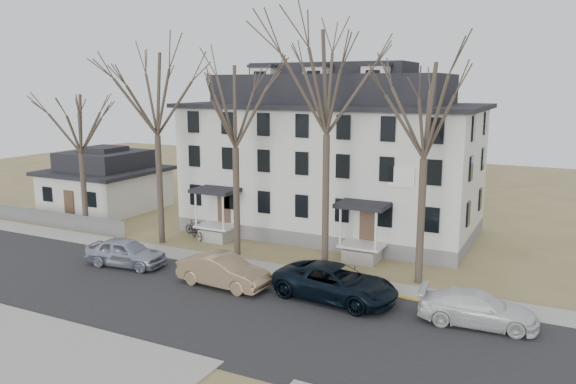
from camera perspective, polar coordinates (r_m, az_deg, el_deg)
The scene contains 18 objects.
ground at distance 25.62m, azimuth -7.22°, elevation -13.59°, with size 120.00×120.00×0.00m, color olive.
main_road at distance 27.16m, azimuth -4.82°, elevation -12.08°, with size 120.00×10.00×0.04m, color #27272A.
far_sidewalk at distance 32.08m, azimuth 0.83°, elevation -8.37°, with size 120.00×2.00×0.08m, color #A09F97.
yellow_curb at distance 29.56m, azimuth 8.95°, elevation -10.22°, with size 14.00×0.25×0.06m, color gold.
boarding_house at distance 40.53m, azimuth 4.44°, elevation 3.48°, with size 20.80×12.36×12.05m.
small_house at distance 50.49m, azimuth -18.03°, elevation 0.85°, with size 8.70×8.70×5.00m.
fence at distance 45.90m, azimuth -22.64°, elevation -3.29°, with size 14.00×0.06×1.20m, color gray.
tree_far_left at distance 37.80m, azimuth -13.32°, elevation 10.24°, with size 8.40×8.40×13.72m.
tree_mid_left at distance 34.29m, azimuth -5.43°, elevation 9.21°, with size 7.80×7.80×12.74m.
tree_center at distance 31.52m, azimuth 4.01°, elevation 11.78°, with size 9.00×9.00×14.70m.
tree_mid_right at distance 29.84m, azimuth 13.88°, elevation 8.70°, with size 7.80×7.80×12.74m.
tree_bungalow at distance 42.69m, azimuth -20.48°, elevation 6.90°, with size 6.60×6.60×10.78m.
car_silver at distance 34.53m, azimuth -16.14°, elevation -5.96°, with size 1.95×4.85×1.65m, color #9BA3B4.
car_tan at distance 30.15m, azimuth -6.59°, elevation -8.03°, with size 1.78×5.10×1.68m, color #937758.
car_navy at distance 28.27m, azimuth 4.85°, elevation -9.24°, with size 2.88×6.25×1.74m, color black.
car_white at distance 26.82m, azimuth 18.68°, elevation -11.22°, with size 2.09×5.14×1.49m, color silver.
bicycle_left at distance 39.41m, azimuth -9.25°, elevation -4.09°, with size 0.65×1.88×0.99m, color black.
bicycle_right at distance 40.55m, azimuth -9.45°, elevation -3.63°, with size 0.49×1.72×1.03m, color black.
Camera 1 is at (13.16, -19.27, 10.58)m, focal length 35.00 mm.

